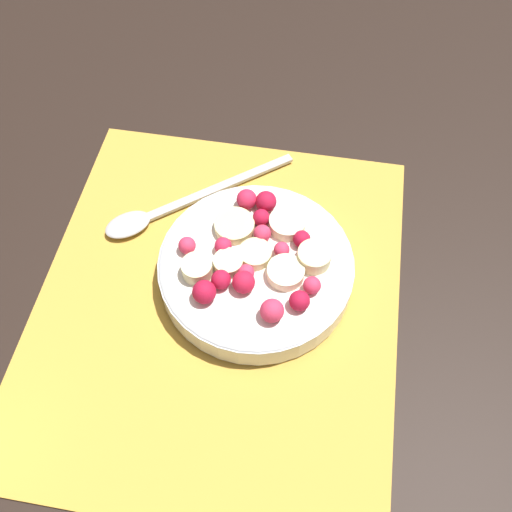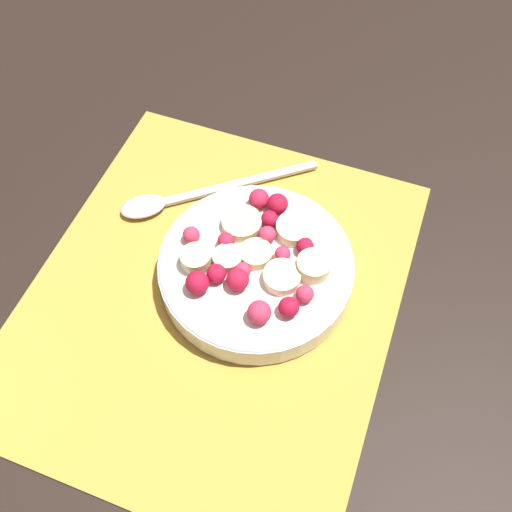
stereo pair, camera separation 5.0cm
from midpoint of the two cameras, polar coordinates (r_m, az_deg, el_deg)
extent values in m
plane|color=black|center=(0.53, -6.56, -4.80)|extent=(3.00, 3.00, 0.00)
cube|color=gold|center=(0.53, -6.59, -4.65)|extent=(0.39, 0.33, 0.01)
cylinder|color=silver|center=(0.52, -2.75, -1.54)|extent=(0.18, 0.18, 0.03)
torus|color=silver|center=(0.51, -2.79, -1.00)|extent=(0.18, 0.18, 0.01)
cylinder|color=white|center=(0.51, -2.81, -0.73)|extent=(0.16, 0.16, 0.00)
cylinder|color=beige|center=(0.50, 3.00, -0.32)|extent=(0.04, 0.04, 0.01)
cylinder|color=beige|center=(0.51, -2.91, -0.03)|extent=(0.04, 0.04, 0.01)
cylinder|color=#F4EAB7|center=(0.52, 0.42, 3.06)|extent=(0.05, 0.05, 0.01)
cylinder|color=beige|center=(0.53, -4.91, 2.82)|extent=(0.05, 0.05, 0.01)
cylinder|color=beige|center=(0.50, -5.65, -0.96)|extent=(0.03, 0.03, 0.01)
cylinder|color=#F4EAB7|center=(0.50, 0.10, -1.90)|extent=(0.04, 0.04, 0.01)
cylinder|color=beige|center=(0.50, -8.79, -1.48)|extent=(0.03, 0.03, 0.01)
sphere|color=#B21433|center=(0.48, 1.38, -4.74)|extent=(0.02, 0.02, 0.02)
sphere|color=red|center=(0.48, -4.32, -3.36)|extent=(0.02, 0.02, 0.02)
sphere|color=#DB3356|center=(0.47, -1.43, -5.74)|extent=(0.02, 0.02, 0.02)
sphere|color=#DB3356|center=(0.51, -0.25, 0.43)|extent=(0.01, 0.01, 0.01)
sphere|color=#DB3356|center=(0.51, -9.70, 0.84)|extent=(0.02, 0.02, 0.02)
sphere|color=#B21433|center=(0.53, -2.21, 3.66)|extent=(0.02, 0.02, 0.02)
sphere|color=#B21433|center=(0.53, -1.69, 5.28)|extent=(0.02, 0.02, 0.02)
sphere|color=#D12347|center=(0.51, -6.58, 0.87)|extent=(0.02, 0.02, 0.02)
sphere|color=#B21433|center=(0.49, -6.47, -2.69)|extent=(0.02, 0.02, 0.02)
sphere|color=#B21433|center=(0.49, -8.17, -3.82)|extent=(0.02, 0.02, 0.02)
sphere|color=#DB3356|center=(0.52, -2.16, 2.07)|extent=(0.02, 0.02, 0.02)
sphere|color=#DB3356|center=(0.49, 2.70, -3.19)|extent=(0.02, 0.02, 0.02)
sphere|color=#D12347|center=(0.54, -3.63, 5.49)|extent=(0.02, 0.02, 0.02)
sphere|color=#B21433|center=(0.51, 1.81, 1.50)|extent=(0.02, 0.02, 0.02)
sphere|color=#DB3356|center=(0.49, -3.92, -1.89)|extent=(0.01, 0.01, 0.01)
cube|color=#B2B2B7|center=(0.59, -5.89, 6.74)|extent=(0.11, 0.14, 0.00)
ellipsoid|color=#B2B2B7|center=(0.58, -15.15, 2.87)|extent=(0.05, 0.05, 0.01)
camera|label=1|loc=(0.03, -92.87, -4.53)|focal=40.00mm
camera|label=2|loc=(0.03, 87.13, 4.53)|focal=40.00mm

